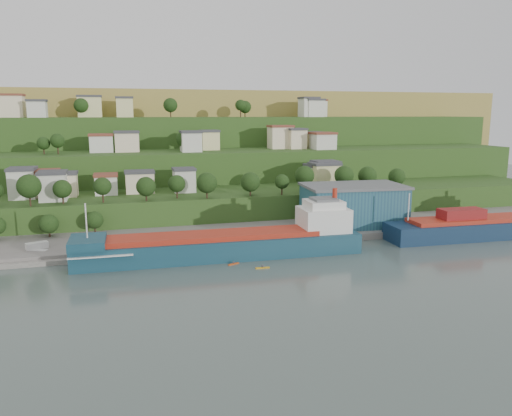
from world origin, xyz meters
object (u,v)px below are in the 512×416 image
object	(u,v)px
cargo_ship_near	(230,245)
kayak_orange	(233,263)
cargo_ship_far	(499,227)
warehouse	(353,205)
caravan	(37,247)

from	to	relation	value
cargo_ship_near	kayak_orange	bearing A→B (deg)	-94.72
cargo_ship_far	kayak_orange	bearing A→B (deg)	-173.27
cargo_ship_far	warehouse	world-z (taller)	cargo_ship_far
cargo_ship_near	kayak_orange	xyz separation A→B (m)	(-0.77, -6.95, -2.80)
warehouse	caravan	distance (m)	92.41
caravan	kayak_orange	xyz separation A→B (m)	(47.65, -20.87, -2.22)
warehouse	kayak_orange	size ratio (longest dim) A/B	10.63
cargo_ship_near	cargo_ship_far	distance (m)	83.42
cargo_ship_far	kayak_orange	distance (m)	84.49
cargo_ship_far	kayak_orange	xyz separation A→B (m)	(-84.19, -6.61, -2.64)
kayak_orange	warehouse	bearing A→B (deg)	7.41
cargo_ship_far	caravan	distance (m)	132.61
cargo_ship_far	warehouse	distance (m)	44.00
cargo_ship_near	kayak_orange	distance (m)	7.53
cargo_ship_near	caravan	xyz separation A→B (m)	(-48.42, 13.91, -0.57)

